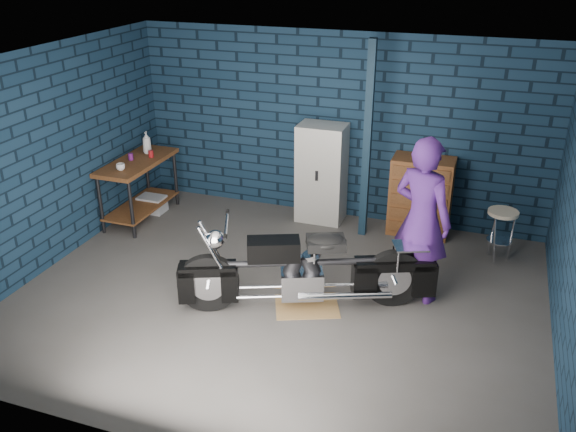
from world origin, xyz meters
name	(u,v)px	position (x,y,z in m)	size (l,w,h in m)	color
ground	(279,296)	(0.00, 0.00, 0.00)	(6.00, 6.00, 0.00)	#494644
room_walls	(295,126)	(0.00, 0.55, 1.90)	(6.02, 5.01, 2.71)	#102438
support_post	(367,142)	(0.55, 1.95, 1.35)	(0.10, 0.10, 2.70)	#102332
workbench	(140,190)	(-2.68, 1.38, 0.46)	(0.60, 1.40, 0.91)	brown
drip_mat	(307,306)	(0.38, -0.10, 0.00)	(0.71, 0.53, 0.01)	olive
motorcycle	(308,265)	(0.38, -0.10, 0.54)	(2.45, 0.67, 1.08)	black
person	(422,220)	(1.50, 0.57, 0.97)	(0.71, 0.47, 1.94)	#441C6C
storage_bin	(152,204)	(-2.66, 1.64, 0.12)	(0.39, 0.28, 0.25)	#999CA1
locker	(321,173)	(-0.15, 2.23, 0.72)	(0.67, 0.48, 1.45)	beige
tool_chest	(420,197)	(1.28, 2.23, 0.56)	(0.83, 0.46, 1.11)	brown
shop_stool	(500,236)	(2.38, 1.78, 0.35)	(0.38, 0.38, 0.69)	beige
cup_a	(121,167)	(-2.66, 0.96, 0.96)	(0.12, 0.12, 0.10)	beige
mug_purple	(131,157)	(-2.77, 1.37, 0.96)	(0.07, 0.07, 0.10)	#5D1964
mug_red	(151,154)	(-2.55, 1.57, 0.96)	(0.07, 0.07, 0.10)	maroon
bottle	(147,142)	(-2.70, 1.72, 1.08)	(0.13, 0.13, 0.33)	#999CA1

